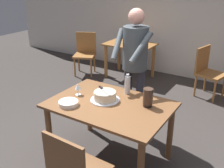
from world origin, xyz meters
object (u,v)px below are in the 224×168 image
hurricane_lamp (148,97)px  person_cutting_cake (135,60)px  cake_knife (102,89)px  background_chair_3 (85,52)px  background_table (130,51)px  main_dining_table (110,113)px  cake_on_platter (105,96)px  background_chair_2 (208,70)px  water_bottle (127,85)px  plate_stack (68,103)px  wine_glass_near (78,87)px

hurricane_lamp → person_cutting_cake: size_ratio=0.12×
cake_knife → person_cutting_cake: size_ratio=0.14×
background_chair_3 → background_table: bearing=17.7°
main_dining_table → cake_on_platter: 0.20m
person_cutting_cake → background_chair_2: (0.55, 1.80, -0.58)m
main_dining_table → water_bottle: water_bottle is taller
cake_on_platter → cake_knife: size_ratio=1.40×
main_dining_table → background_chair_3: background_chair_3 is taller
main_dining_table → person_cutting_cake: (-0.05, 0.68, 0.44)m
plate_stack → background_chair_3: bearing=124.4°
background_chair_2 → background_chair_3: same height
plate_stack → background_chair_3: background_chair_3 is taller
cake_knife → plate_stack: bearing=-120.7°
background_table → wine_glass_near: bearing=-74.9°
wine_glass_near → cake_on_platter: bearing=7.9°
water_bottle → background_chair_2: water_bottle is taller
wine_glass_near → background_chair_2: 2.68m
person_cutting_cake → background_chair_3: 2.64m
plate_stack → hurricane_lamp: (0.75, 0.45, 0.08)m
person_cutting_cake → background_chair_3: person_cutting_cake is taller
background_table → background_chair_2: (1.64, -0.08, -0.09)m
cake_on_platter → background_chair_2: bearing=76.4°
wine_glass_near → background_table: wine_glass_near is taller
main_dining_table → cake_on_platter: cake_on_platter is taller
cake_knife → wine_glass_near: 0.31m
plate_stack → person_cutting_cake: bearing=71.9°
wine_glass_near → person_cutting_cake: person_cutting_cake is taller
cake_on_platter → cake_knife: (-0.06, 0.04, 0.06)m
background_table → background_chair_2: size_ratio=1.11×
plate_stack → background_chair_2: bearing=72.6°
hurricane_lamp → person_cutting_cake: bearing=130.8°
water_bottle → background_chair_2: (0.47, 2.12, -0.37)m
main_dining_table → hurricane_lamp: size_ratio=6.41×
main_dining_table → cake_knife: 0.29m
plate_stack → background_chair_3: (-1.73, 2.52, -0.28)m
cake_knife → hurricane_lamp: size_ratio=1.16×
water_bottle → hurricane_lamp: bearing=-26.7°
main_dining_table → cake_knife: cake_knife is taller
cake_knife → water_bottle: bearing=55.7°
cake_on_platter → wine_glass_near: size_ratio=2.36×
hurricane_lamp → background_chair_3: hurricane_lamp is taller
background_table → water_bottle: bearing=-62.1°
main_dining_table → water_bottle: size_ratio=5.39×
main_dining_table → hurricane_lamp: 0.48m
water_bottle → background_chair_2: 2.21m
cake_knife → background_chair_2: 2.51m
wine_glass_near → hurricane_lamp: size_ratio=0.69×
cake_knife → background_chair_2: background_chair_2 is taller
cake_on_platter → background_table: bearing=112.6°
background_chair_2 → main_dining_table: bearing=-101.4°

